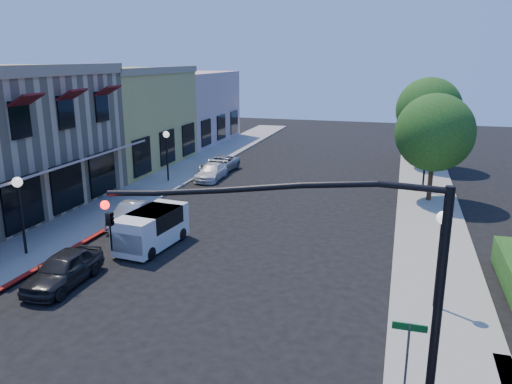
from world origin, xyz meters
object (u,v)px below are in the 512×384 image
(lamppost_left_near, at_px, (19,196))
(street_name_sign, at_px, (407,354))
(street_tree_b, at_px, (429,110))
(lamppost_right_near, at_px, (441,235))
(parked_car_a, at_px, (63,269))
(lamppost_left_far, at_px, (167,143))
(parked_car_c, at_px, (212,172))
(parked_car_d, at_px, (219,164))
(white_van, at_px, (151,227))
(street_tree_a, at_px, (435,133))
(lamppost_right_far, at_px, (426,151))
(parked_car_b, at_px, (131,215))
(signal_mast_arm, at_px, (338,263))

(lamppost_left_near, bearing_deg, street_name_sign, -19.93)
(street_tree_b, relative_size, lamppost_right_near, 1.97)
(lamppost_left_near, distance_m, parked_car_a, 4.51)
(parked_car_a, bearing_deg, lamppost_left_far, 100.28)
(parked_car_a, relative_size, parked_car_c, 1.00)
(lamppost_left_near, bearing_deg, street_tree_b, 54.21)
(parked_car_d, bearing_deg, white_van, -76.40)
(parked_car_a, bearing_deg, parked_car_d, 91.39)
(lamppost_left_far, height_order, lamppost_right_near, same)
(lamppost_right_near, relative_size, parked_car_c, 0.94)
(street_tree_a, bearing_deg, lamppost_right_near, -91.23)
(street_tree_a, height_order, parked_car_a, street_tree_a)
(lamppost_left_near, bearing_deg, lamppost_left_far, 90.00)
(lamppost_right_far, relative_size, parked_car_a, 0.94)
(white_van, distance_m, parked_car_b, 3.59)
(parked_car_c, distance_m, parked_car_d, 2.48)
(street_name_sign, xyz_separation_m, parked_car_a, (-12.53, 3.81, -1.05))
(street_name_sign, bearing_deg, parked_car_b, 141.75)
(lamppost_left_near, xyz_separation_m, parked_car_b, (2.30, 5.00, -2.15))
(street_tree_b, height_order, signal_mast_arm, street_tree_b)
(parked_car_a, relative_size, parked_car_d, 0.90)
(lamppost_right_far, height_order, parked_car_a, lamppost_right_far)
(street_tree_a, height_order, signal_mast_arm, street_tree_a)
(street_tree_b, bearing_deg, lamppost_right_near, -90.72)
(white_van, bearing_deg, street_name_sign, -36.59)
(street_tree_b, distance_m, lamppost_left_far, 20.06)
(lamppost_right_near, bearing_deg, parked_car_a, -171.65)
(lamppost_right_far, relative_size, parked_car_c, 0.94)
(signal_mast_arm, height_order, white_van, signal_mast_arm)
(parked_car_b, xyz_separation_m, parked_car_c, (0.35, 10.55, -0.03))
(parked_car_d, bearing_deg, parked_car_a, -82.32)
(street_name_sign, xyz_separation_m, parked_car_c, (-13.35, 21.35, -1.15))
(lamppost_right_near, distance_m, parked_car_b, 15.68)
(lamppost_right_far, height_order, parked_car_b, lamppost_right_far)
(lamppost_right_near, bearing_deg, parked_car_b, 161.21)
(signal_mast_arm, distance_m, parked_car_b, 17.03)
(street_tree_a, relative_size, street_name_sign, 2.59)
(street_name_sign, height_order, lamppost_right_near, lamppost_right_near)
(signal_mast_arm, xyz_separation_m, parked_car_a, (-10.89, 4.52, -3.44))
(lamppost_right_near, distance_m, parked_car_a, 13.83)
(parked_car_a, bearing_deg, parked_car_c, 90.72)
(signal_mast_arm, relative_size, parked_car_a, 2.11)
(parked_car_a, height_order, parked_car_b, parked_car_a)
(street_name_sign, bearing_deg, lamppost_left_near, 160.07)
(signal_mast_arm, bearing_deg, parked_car_d, 116.20)
(signal_mast_arm, bearing_deg, white_van, 136.64)
(signal_mast_arm, bearing_deg, lamppost_right_near, 67.88)
(parked_car_a, height_order, parked_car_d, parked_car_a)
(street_tree_a, height_order, parked_car_b, street_tree_a)
(lamppost_left_far, relative_size, lamppost_right_far, 1.00)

